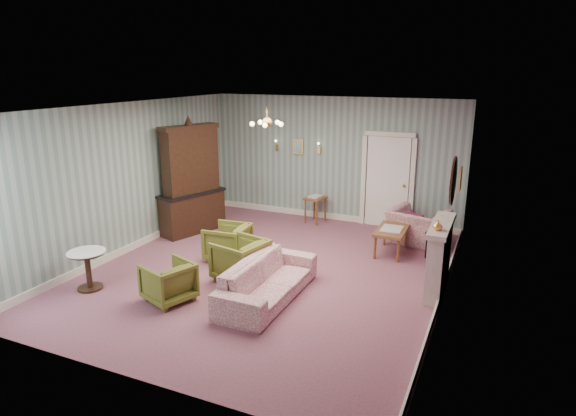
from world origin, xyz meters
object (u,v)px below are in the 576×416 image
at_px(pedestal_table, 88,270).
at_px(dresser, 191,177).
at_px(coffee_table, 391,241).
at_px(side_table_black, 437,245).
at_px(wingback_chair, 418,221).
at_px(olive_chair_a, 168,280).
at_px(olive_chair_b, 240,258).
at_px(fireplace, 439,257).
at_px(sofa_chintz, 268,273).
at_px(olive_chair_c, 228,241).

bearing_deg(pedestal_table, dresser, 92.40).
relative_size(coffee_table, side_table_black, 1.87).
height_order(wingback_chair, dresser, dresser).
xyz_separation_m(olive_chair_a, olive_chair_b, (0.64, 1.15, 0.05)).
height_order(fireplace, coffee_table, fireplace).
bearing_deg(coffee_table, fireplace, -52.51).
xyz_separation_m(dresser, pedestal_table, (0.13, -3.18, -0.92)).
bearing_deg(sofa_chintz, side_table_black, -37.50).
distance_m(olive_chair_b, pedestal_table, 2.48).
height_order(olive_chair_c, wingback_chair, wingback_chair).
xyz_separation_m(dresser, side_table_black, (5.16, 0.54, -0.99)).
bearing_deg(olive_chair_b, side_table_black, 141.84).
bearing_deg(olive_chair_b, dresser, -117.06).
xyz_separation_m(olive_chair_b, sofa_chintz, (0.74, -0.45, 0.02)).
bearing_deg(pedestal_table, olive_chair_c, 55.29).
height_order(olive_chair_a, sofa_chintz, sofa_chintz).
bearing_deg(side_table_black, coffee_table, -174.39).
xyz_separation_m(olive_chair_b, wingback_chair, (2.45, 3.12, 0.08)).
bearing_deg(coffee_table, dresser, -174.01).
bearing_deg(wingback_chair, olive_chair_b, 66.57).
distance_m(wingback_chair, coffee_table, 0.92).
bearing_deg(wingback_chair, olive_chair_a, 68.82).
xyz_separation_m(wingback_chair, side_table_black, (0.48, -0.73, -0.21)).
height_order(side_table_black, pedestal_table, pedestal_table).
height_order(olive_chair_c, sofa_chintz, sofa_chintz).
relative_size(dresser, coffee_table, 2.52).
height_order(olive_chair_b, side_table_black, olive_chair_b).
bearing_deg(olive_chair_c, fireplace, 88.60).
height_order(sofa_chintz, dresser, dresser).
bearing_deg(olive_chair_c, sofa_chintz, 46.10).
bearing_deg(olive_chair_b, fireplace, 118.99).
bearing_deg(pedestal_table, olive_chair_a, 7.01).
bearing_deg(coffee_table, olive_chair_a, -128.18).
distance_m(olive_chair_c, dresser, 2.11).
relative_size(fireplace, pedestal_table, 2.11).
relative_size(sofa_chintz, pedestal_table, 3.25).
relative_size(olive_chair_a, wingback_chair, 0.63).
bearing_deg(olive_chair_c, dresser, -130.40).
xyz_separation_m(olive_chair_b, fireplace, (3.14, 0.92, 0.18)).
relative_size(olive_chair_b, coffee_table, 0.80).
bearing_deg(pedestal_table, wingback_chair, 44.37).
relative_size(coffee_table, pedestal_table, 1.51).
bearing_deg(wingback_chair, sofa_chintz, 79.06).
distance_m(olive_chair_b, wingback_chair, 3.97).
height_order(sofa_chintz, side_table_black, sofa_chintz).
bearing_deg(olive_chair_b, sofa_chintz, 71.51).
xyz_separation_m(sofa_chintz, side_table_black, (2.19, 2.84, -0.15)).
xyz_separation_m(coffee_table, side_table_black, (0.85, 0.08, 0.01)).
bearing_deg(olive_chair_a, sofa_chintz, 137.07).
relative_size(dresser, fireplace, 1.79).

